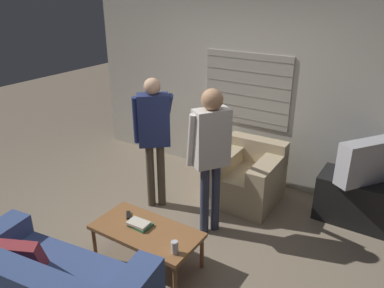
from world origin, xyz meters
name	(u,v)px	position (x,y,z in m)	size (l,w,h in m)	color
ground_plane	(164,246)	(0.00, 0.00, 0.00)	(16.00, 16.00, 0.00)	#7F705B
wall_back	(249,91)	(0.00, 2.03, 1.28)	(5.20, 0.08, 2.55)	#BCB7A8
armchair_beige	(248,177)	(0.33, 1.40, 0.32)	(0.81, 0.89, 0.76)	tan
coffee_table	(146,233)	(0.01, -0.28, 0.36)	(1.09, 0.55, 0.40)	brown
tv_stand	(363,201)	(1.70, 1.64, 0.28)	(1.02, 0.49, 0.56)	black
tv	(371,161)	(1.70, 1.64, 0.81)	(0.64, 0.79, 0.50)	#B2B2B7
person_left_standing	(154,129)	(-0.59, 0.66, 1.04)	(0.47, 0.74, 1.66)	#4C4233
person_right_standing	(211,145)	(0.26, 0.54, 1.06)	(0.52, 0.70, 1.68)	#33384C
book_stack	(140,224)	(-0.08, -0.28, 0.43)	(0.23, 0.18, 0.05)	#33754C
soda_can	(175,247)	(0.45, -0.42, 0.46)	(0.07, 0.07, 0.13)	silver
spare_remote	(128,215)	(-0.29, -0.20, 0.41)	(0.12, 0.12, 0.02)	black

